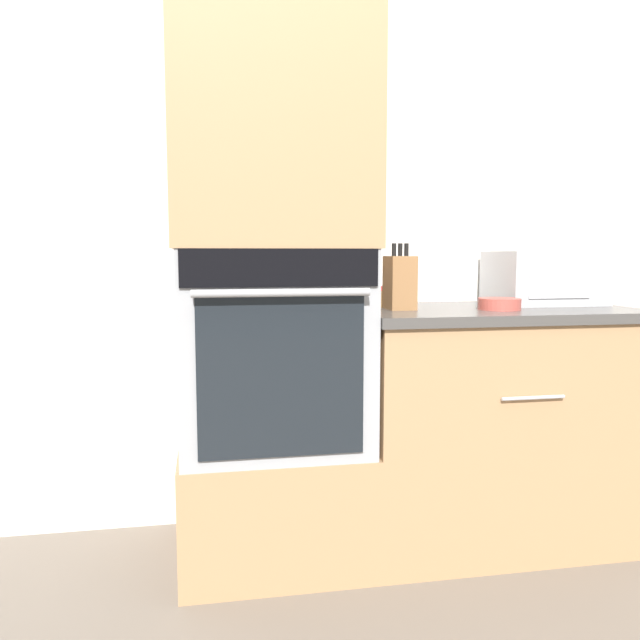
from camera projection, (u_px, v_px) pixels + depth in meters
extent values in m
plane|color=#6B6056|center=(382.00, 586.00, 2.02)|extent=(12.00, 12.00, 0.00)
cube|color=silver|center=(341.00, 209.00, 2.50)|extent=(8.00, 0.05, 2.50)
cube|color=#A87F56|center=(272.00, 497.00, 2.23)|extent=(0.64, 0.60, 0.41)
cube|color=#9EA0A5|center=(271.00, 346.00, 2.17)|extent=(0.62, 0.59, 0.67)
cube|color=black|center=(281.00, 268.00, 1.85)|extent=(0.60, 0.01, 0.11)
cube|color=#3FBFF2|center=(281.00, 268.00, 1.85)|extent=(0.09, 0.00, 0.03)
cube|color=black|center=(282.00, 376.00, 1.88)|extent=(0.51, 0.01, 0.50)
cylinder|color=#9EA0A5|center=(282.00, 293.00, 1.83)|extent=(0.53, 0.02, 0.02)
cube|color=#A87F56|center=(269.00, 139.00, 2.10)|extent=(0.64, 0.60, 0.74)
cube|color=#A87F56|center=(489.00, 427.00, 2.36)|extent=(1.00, 0.60, 0.84)
cube|color=#474442|center=(492.00, 312.00, 2.31)|extent=(1.02, 0.63, 0.03)
cylinder|color=#B7B7BC|center=(533.00, 398.00, 2.03)|extent=(0.22, 0.01, 0.01)
cube|color=#B2B5BA|center=(544.00, 278.00, 2.46)|extent=(0.40, 0.31, 0.21)
cube|color=silver|center=(560.00, 279.00, 2.30)|extent=(0.25, 0.01, 0.14)
cube|color=olive|center=(400.00, 283.00, 2.22)|extent=(0.09, 0.13, 0.19)
cylinder|color=black|center=(394.00, 250.00, 2.20)|extent=(0.02, 0.02, 0.04)
cylinder|color=black|center=(400.00, 250.00, 2.21)|extent=(0.02, 0.02, 0.04)
cylinder|color=black|center=(406.00, 250.00, 2.21)|extent=(0.02, 0.02, 0.04)
cylinder|color=#B24C42|center=(499.00, 304.00, 2.21)|extent=(0.15, 0.15, 0.04)
cylinder|color=brown|center=(380.00, 299.00, 2.31)|extent=(0.04, 0.04, 0.06)
cylinder|color=red|center=(380.00, 288.00, 2.31)|extent=(0.04, 0.04, 0.02)
cylinder|color=silver|center=(408.00, 298.00, 2.41)|extent=(0.05, 0.05, 0.06)
cylinder|color=red|center=(408.00, 289.00, 2.41)|extent=(0.05, 0.05, 0.02)
cylinder|color=silver|center=(390.00, 293.00, 2.46)|extent=(0.04, 0.04, 0.08)
cylinder|color=#B7B7BC|center=(390.00, 280.00, 2.46)|extent=(0.03, 0.03, 0.02)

